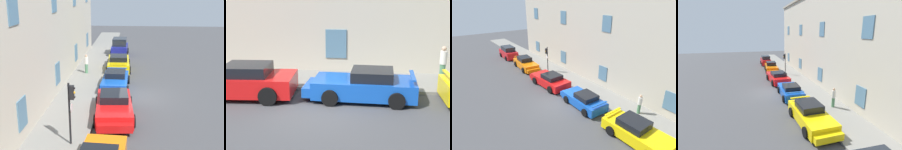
% 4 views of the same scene
% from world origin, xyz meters
% --- Properties ---
extents(ground_plane, '(80.00, 80.00, 0.00)m').
position_xyz_m(ground_plane, '(0.00, 0.00, 0.00)').
color(ground_plane, '#444447').
extents(sidewalk, '(60.00, 3.11, 0.14)m').
position_xyz_m(sidewalk, '(0.00, 4.08, 0.07)').
color(sidewalk, gray).
rests_on(sidewalk, ground).
extents(building_facade, '(35.07, 5.47, 10.99)m').
position_xyz_m(building_facade, '(0.00, 8.12, 5.51)').
color(building_facade, '#BCB29E').
rests_on(building_facade, ground).
extents(sportscar_red_lead, '(5.15, 2.25, 1.50)m').
position_xyz_m(sportscar_red_lead, '(-9.83, 1.60, 0.65)').
color(sportscar_red_lead, orange).
rests_on(sportscar_red_lead, ground).
extents(sportscar_yellow_flank, '(5.10, 2.54, 1.40)m').
position_xyz_m(sportscar_yellow_flank, '(-3.70, 1.41, 0.64)').
color(sportscar_yellow_flank, red).
rests_on(sportscar_yellow_flank, ground).
extents(sportscar_white_middle, '(4.54, 2.15, 1.28)m').
position_xyz_m(sportscar_white_middle, '(1.52, 1.67, 0.57)').
color(sportscar_white_middle, '#144CB2').
rests_on(sportscar_white_middle, ground).
extents(sportscar_tail_end, '(5.02, 2.29, 1.43)m').
position_xyz_m(sportscar_tail_end, '(7.20, 1.68, 0.63)').
color(sportscar_tail_end, yellow).
rests_on(sportscar_tail_end, ground).
extents(hatchback_distant, '(3.82, 1.89, 1.80)m').
position_xyz_m(hatchback_distant, '(-15.89, 1.44, 0.82)').
color(hatchback_distant, red).
rests_on(hatchback_distant, ground).
extents(traffic_light, '(0.44, 0.36, 3.06)m').
position_xyz_m(traffic_light, '(-7.11, 3.21, 2.23)').
color(traffic_light, black).
rests_on(traffic_light, sidewalk).
extents(pedestrian_admiring, '(0.46, 0.46, 1.67)m').
position_xyz_m(pedestrian_admiring, '(5.27, 4.41, 1.00)').
color(pedestrian_admiring, '#4C7F59').
rests_on(pedestrian_admiring, sidewalk).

